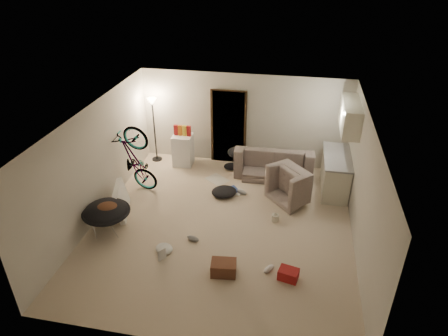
% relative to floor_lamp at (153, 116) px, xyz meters
% --- Properties ---
extents(floor, '(5.50, 6.00, 0.02)m').
position_rel_floor_lamp_xyz_m(floor, '(2.40, -2.65, -1.32)').
color(floor, beige).
rests_on(floor, ground).
extents(ceiling, '(5.50, 6.00, 0.02)m').
position_rel_floor_lamp_xyz_m(ceiling, '(2.40, -2.65, 1.20)').
color(ceiling, white).
rests_on(ceiling, wall_back).
extents(wall_back, '(5.50, 0.02, 2.50)m').
position_rel_floor_lamp_xyz_m(wall_back, '(2.40, 0.36, -0.06)').
color(wall_back, beige).
rests_on(wall_back, floor).
extents(wall_front, '(5.50, 0.02, 2.50)m').
position_rel_floor_lamp_xyz_m(wall_front, '(2.40, -5.66, -0.06)').
color(wall_front, beige).
rests_on(wall_front, floor).
extents(wall_left, '(0.02, 6.00, 2.50)m').
position_rel_floor_lamp_xyz_m(wall_left, '(-0.36, -2.65, -0.06)').
color(wall_left, beige).
rests_on(wall_left, floor).
extents(wall_right, '(0.02, 6.00, 2.50)m').
position_rel_floor_lamp_xyz_m(wall_right, '(5.16, -2.65, -0.06)').
color(wall_right, beige).
rests_on(wall_right, floor).
extents(doorway, '(0.85, 0.10, 2.04)m').
position_rel_floor_lamp_xyz_m(doorway, '(2.00, 0.32, -0.29)').
color(doorway, black).
rests_on(doorway, floor).
extents(door_trim, '(0.97, 0.04, 2.10)m').
position_rel_floor_lamp_xyz_m(door_trim, '(2.00, 0.29, -0.29)').
color(door_trim, '#302111').
rests_on(door_trim, floor).
extents(floor_lamp, '(0.28, 0.28, 1.81)m').
position_rel_floor_lamp_xyz_m(floor_lamp, '(0.00, 0.00, 0.00)').
color(floor_lamp, black).
rests_on(floor_lamp, floor).
extents(kitchen_counter, '(0.60, 1.50, 0.88)m').
position_rel_floor_lamp_xyz_m(kitchen_counter, '(4.83, -0.65, -0.87)').
color(kitchen_counter, beige).
rests_on(kitchen_counter, floor).
extents(counter_top, '(0.64, 1.54, 0.04)m').
position_rel_floor_lamp_xyz_m(counter_top, '(4.83, -0.65, -0.41)').
color(counter_top, gray).
rests_on(counter_top, kitchen_counter).
extents(kitchen_uppers, '(0.38, 1.40, 0.65)m').
position_rel_floor_lamp_xyz_m(kitchen_uppers, '(4.96, -0.65, 0.64)').
color(kitchen_uppers, beige).
rests_on(kitchen_uppers, wall_right).
extents(sofa, '(2.04, 0.87, 0.59)m').
position_rel_floor_lamp_xyz_m(sofa, '(3.30, -0.20, -1.01)').
color(sofa, '#353C35').
rests_on(sofa, floor).
extents(armchair, '(1.30, 1.31, 0.64)m').
position_rel_floor_lamp_xyz_m(armchair, '(3.97, -1.21, -0.99)').
color(armchair, '#353C35').
rests_on(armchair, floor).
extents(bicycle, '(1.94, 1.07, 1.06)m').
position_rel_floor_lamp_xyz_m(bicycle, '(0.10, -1.65, -0.82)').
color(bicycle, black).
rests_on(bicycle, floor).
extents(book_asset, '(0.31, 0.30, 0.02)m').
position_rel_floor_lamp_xyz_m(book_asset, '(1.43, -3.99, -1.30)').
color(book_asset, maroon).
rests_on(book_asset, floor).
extents(mini_fridge, '(0.52, 0.52, 0.86)m').
position_rel_floor_lamp_xyz_m(mini_fridge, '(0.81, -0.10, -0.88)').
color(mini_fridge, white).
rests_on(mini_fridge, floor).
extents(snack_box_0, '(0.10, 0.07, 0.30)m').
position_rel_floor_lamp_xyz_m(snack_box_0, '(0.64, -0.10, -0.31)').
color(snack_box_0, maroon).
rests_on(snack_box_0, mini_fridge).
extents(snack_box_1, '(0.10, 0.07, 0.30)m').
position_rel_floor_lamp_xyz_m(snack_box_1, '(0.76, -0.10, -0.31)').
color(snack_box_1, '#C16418').
rests_on(snack_box_1, mini_fridge).
extents(snack_box_2, '(0.10, 0.07, 0.30)m').
position_rel_floor_lamp_xyz_m(snack_box_2, '(0.88, -0.10, -0.31)').
color(snack_box_2, gold).
rests_on(snack_box_2, mini_fridge).
extents(snack_box_3, '(0.11, 0.09, 0.30)m').
position_rel_floor_lamp_xyz_m(snack_box_3, '(1.00, -0.10, -0.31)').
color(snack_box_3, maroon).
rests_on(snack_box_3, mini_fridge).
extents(saucer_chair, '(0.99, 0.99, 0.70)m').
position_rel_floor_lamp_xyz_m(saucer_chair, '(0.10, -3.30, -0.89)').
color(saucer_chair, silver).
rests_on(saucer_chair, floor).
extents(hoodie, '(0.59, 0.55, 0.22)m').
position_rel_floor_lamp_xyz_m(hoodie, '(0.15, -3.33, -0.69)').
color(hoodie, '#522E1C').
rests_on(hoodie, saucer_chair).
extents(sofa_drape, '(0.62, 0.53, 0.28)m').
position_rel_floor_lamp_xyz_m(sofa_drape, '(2.35, -0.20, -0.77)').
color(sofa_drape, black).
rests_on(sofa_drape, sofa).
extents(tv_box, '(0.53, 1.01, 0.66)m').
position_rel_floor_lamp_xyz_m(tv_box, '(0.10, -2.60, -0.98)').
color(tv_box, silver).
rests_on(tv_box, floor).
extents(drink_case_a, '(0.49, 0.38, 0.26)m').
position_rel_floor_lamp_xyz_m(drink_case_a, '(2.72, -4.05, -1.18)').
color(drink_case_a, brown).
rests_on(drink_case_a, floor).
extents(drink_case_b, '(0.40, 0.33, 0.20)m').
position_rel_floor_lamp_xyz_m(drink_case_b, '(3.90, -3.96, -1.21)').
color(drink_case_b, maroon).
rests_on(drink_case_b, floor).
extents(juicer, '(0.16, 0.16, 0.23)m').
position_rel_floor_lamp_xyz_m(juicer, '(3.52, -2.26, -1.21)').
color(juicer, beige).
rests_on(juicer, floor).
extents(newspaper, '(0.68, 0.65, 0.01)m').
position_rel_floor_lamp_xyz_m(newspaper, '(1.90, -0.77, -1.30)').
color(newspaper, beige).
rests_on(newspaper, floor).
extents(book_blue, '(0.40, 0.41, 0.03)m').
position_rel_floor_lamp_xyz_m(book_blue, '(2.39, -1.21, -1.29)').
color(book_blue, '#284393').
rests_on(book_blue, floor).
extents(book_white, '(0.23, 0.29, 0.02)m').
position_rel_floor_lamp_xyz_m(book_white, '(2.51, -1.27, -1.29)').
color(book_white, silver).
rests_on(book_white, floor).
extents(shoe_1, '(0.30, 0.22, 0.10)m').
position_rel_floor_lamp_xyz_m(shoe_1, '(2.63, -1.32, -1.26)').
color(shoe_1, slate).
rests_on(shoe_1, floor).
extents(shoe_3, '(0.29, 0.18, 0.10)m').
position_rel_floor_lamp_xyz_m(shoe_3, '(1.92, -3.26, -1.26)').
color(shoe_3, slate).
rests_on(shoe_3, floor).
extents(shoe_4, '(0.24, 0.29, 0.10)m').
position_rel_floor_lamp_xyz_m(shoe_4, '(3.53, -3.83, -1.26)').
color(shoe_4, white).
rests_on(shoe_4, floor).
extents(clothes_lump_a, '(0.75, 0.70, 0.20)m').
position_rel_floor_lamp_xyz_m(clothes_lump_a, '(2.22, -1.46, -1.21)').
color(clothes_lump_a, black).
rests_on(clothes_lump_a, floor).
extents(clothes_lump_b, '(0.55, 0.53, 0.13)m').
position_rel_floor_lamp_xyz_m(clothes_lump_b, '(2.16, -0.10, -1.24)').
color(clothes_lump_b, black).
rests_on(clothes_lump_b, floor).
extents(clothes_lump_c, '(0.49, 0.47, 0.12)m').
position_rel_floor_lamp_xyz_m(clothes_lump_c, '(1.44, -3.68, -1.25)').
color(clothes_lump_c, silver).
rests_on(clothes_lump_c, floor).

